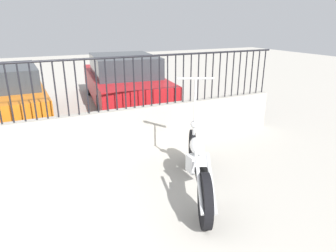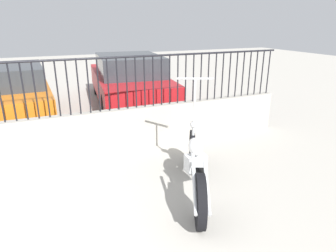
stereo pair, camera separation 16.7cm
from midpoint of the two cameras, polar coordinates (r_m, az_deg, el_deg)
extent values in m
cylinder|color=black|center=(5.18, -28.87, 5.47)|extent=(0.02, 0.02, 0.94)
cylinder|color=black|center=(5.17, -27.04, 5.74)|extent=(0.02, 0.02, 0.94)
cylinder|color=black|center=(5.17, -25.22, 6.00)|extent=(0.02, 0.02, 0.94)
cylinder|color=black|center=(5.17, -23.38, 6.26)|extent=(0.02, 0.02, 0.94)
cylinder|color=black|center=(5.18, -21.55, 6.52)|extent=(0.02, 0.02, 0.94)
cylinder|color=black|center=(5.19, -19.73, 6.76)|extent=(0.02, 0.02, 0.94)
cylinder|color=black|center=(5.21, -17.91, 7.00)|extent=(0.02, 0.02, 0.94)
cylinder|color=black|center=(5.23, -16.11, 7.23)|extent=(0.02, 0.02, 0.94)
cylinder|color=black|center=(5.26, -14.32, 7.45)|extent=(0.02, 0.02, 0.94)
cylinder|color=black|center=(5.30, -12.55, 7.66)|extent=(0.02, 0.02, 0.94)
cylinder|color=black|center=(5.33, -10.81, 7.86)|extent=(0.02, 0.02, 0.94)
cylinder|color=black|center=(5.38, -9.08, 8.05)|extent=(0.02, 0.02, 0.94)
cylinder|color=black|center=(5.42, -7.39, 8.23)|extent=(0.02, 0.02, 0.94)
cylinder|color=black|center=(5.48, -5.72, 8.40)|extent=(0.02, 0.02, 0.94)
cylinder|color=black|center=(5.53, -4.09, 8.56)|extent=(0.02, 0.02, 0.94)
cylinder|color=black|center=(5.60, -2.49, 8.71)|extent=(0.02, 0.02, 0.94)
cylinder|color=black|center=(5.66, -0.92, 8.85)|extent=(0.02, 0.02, 0.94)
cylinder|color=black|center=(5.73, 0.61, 8.98)|extent=(0.02, 0.02, 0.94)
cylinder|color=black|center=(5.80, 2.10, 9.10)|extent=(0.02, 0.02, 0.94)
cylinder|color=black|center=(5.88, 3.55, 9.21)|extent=(0.02, 0.02, 0.94)
cylinder|color=black|center=(5.96, 4.97, 9.31)|extent=(0.02, 0.02, 0.94)
cylinder|color=black|center=(6.05, 6.35, 9.41)|extent=(0.02, 0.02, 0.94)
cylinder|color=black|center=(6.13, 7.70, 9.50)|extent=(0.02, 0.02, 0.94)
cylinder|color=black|center=(6.22, 9.00, 9.58)|extent=(0.02, 0.02, 0.94)
cylinder|color=black|center=(6.32, 10.27, 9.65)|extent=(0.02, 0.02, 0.94)
cylinder|color=black|center=(6.42, 11.50, 9.72)|extent=(0.02, 0.02, 0.94)
cylinder|color=black|center=(6.52, 12.69, 9.78)|extent=(0.02, 0.02, 0.94)
cylinder|color=black|center=(6.62, 13.85, 9.83)|extent=(0.02, 0.02, 0.94)
cylinder|color=black|center=(6.72, 14.97, 9.88)|extent=(0.02, 0.02, 0.94)
cylinder|color=black|center=(6.83, 16.05, 9.92)|extent=(0.02, 0.02, 0.94)
cylinder|color=black|center=(6.94, 17.11, 9.96)|extent=(0.02, 0.02, 0.94)
cylinder|color=black|center=(4.86, 3.67, -4.46)|extent=(0.32, 0.61, 0.64)
cylinder|color=black|center=(3.58, 5.69, -13.99)|extent=(0.36, 0.64, 0.66)
cylinder|color=#38383D|center=(4.21, 4.51, -8.50)|extent=(0.60, 1.26, 0.06)
cube|color=silver|center=(4.20, 4.48, -6.97)|extent=(0.28, 0.18, 0.24)
ellipsoid|color=white|center=(4.23, 4.39, -3.82)|extent=(0.38, 0.53, 0.18)
cube|color=black|center=(3.74, 5.24, -9.16)|extent=(0.26, 0.32, 0.06)
cylinder|color=silver|center=(4.69, 3.82, -2.11)|extent=(0.13, 0.22, 0.51)
sphere|color=silver|center=(4.55, 3.95, 0.31)|extent=(0.11, 0.11, 0.11)
cylinder|color=silver|center=(4.42, 4.09, 4.64)|extent=(0.03, 0.03, 0.69)
cylinder|color=silver|center=(4.34, 4.20, 9.03)|extent=(0.49, 0.24, 0.03)
cylinder|color=silver|center=(3.51, 6.86, -10.50)|extent=(0.34, 0.69, 0.42)
cylinder|color=silver|center=(3.50, 4.55, -10.56)|extent=(0.34, 0.69, 0.42)
cylinder|color=black|center=(9.13, -24.08, 5.24)|extent=(0.13, 0.64, 0.64)
cylinder|color=black|center=(6.78, -22.52, 1.01)|extent=(0.13, 0.64, 0.64)
cube|color=orange|center=(7.89, -29.88, 4.24)|extent=(1.97, 3.98, 0.66)
cylinder|color=black|center=(10.13, -15.27, 7.50)|extent=(0.18, 0.65, 0.64)
cylinder|color=black|center=(10.39, -5.83, 8.36)|extent=(0.18, 0.65, 0.64)
cylinder|color=black|center=(7.38, -13.39, 3.40)|extent=(0.18, 0.65, 0.64)
cylinder|color=black|center=(7.72, -0.77, 4.63)|extent=(0.18, 0.65, 0.64)
cube|color=#AD191E|center=(8.81, -9.06, 7.80)|extent=(2.28, 4.74, 0.63)
cube|color=#2D3338|center=(8.49, -8.98, 11.37)|extent=(1.85, 2.35, 0.53)
camera|label=1|loc=(0.08, -91.00, -0.35)|focal=32.00mm
camera|label=2|loc=(0.08, 89.00, 0.35)|focal=32.00mm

